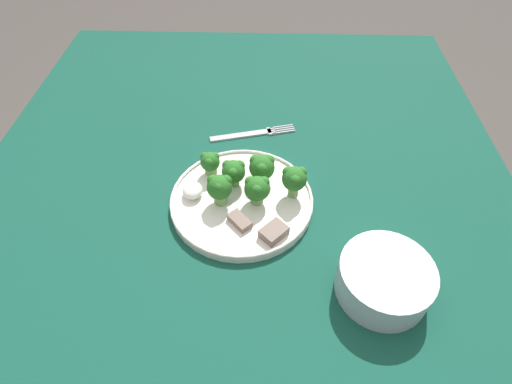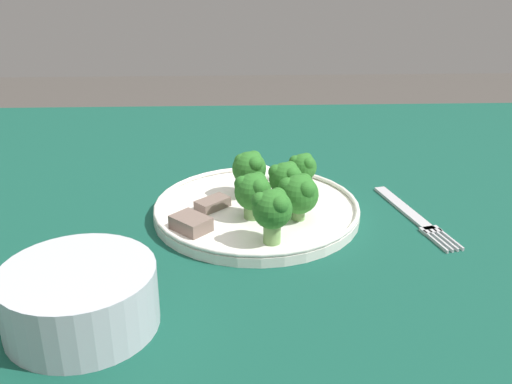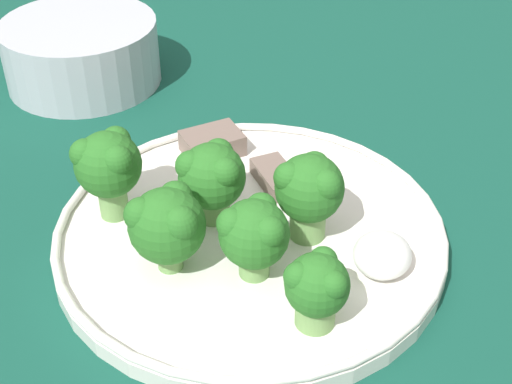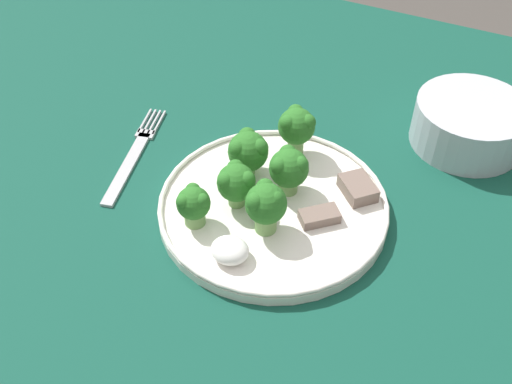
% 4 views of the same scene
% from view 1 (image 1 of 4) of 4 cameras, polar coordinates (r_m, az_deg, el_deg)
% --- Properties ---
extents(ground_plane, '(8.00, 8.00, 0.00)m').
position_cam_1_polar(ground_plane, '(1.36, -1.23, -22.31)').
color(ground_plane, '#4C4742').
extents(table, '(1.39, 1.06, 0.71)m').
position_cam_1_polar(table, '(0.79, -1.96, -6.39)').
color(table, '#114738').
rests_on(table, ground_plane).
extents(dinner_plate, '(0.26, 0.26, 0.02)m').
position_cam_1_polar(dinner_plate, '(0.73, -1.77, -1.15)').
color(dinner_plate, white).
rests_on(dinner_plate, table).
extents(fork, '(0.06, 0.19, 0.00)m').
position_cam_1_polar(fork, '(0.88, -0.56, 8.32)').
color(fork, '#B2B2B7').
rests_on(fork, table).
extents(cream_bowl, '(0.14, 0.14, 0.06)m').
position_cam_1_polar(cream_bowl, '(0.64, 17.82, -11.91)').
color(cream_bowl, '#B7BCC6').
rests_on(cream_bowl, table).
extents(broccoli_floret_near_rim_left, '(0.05, 0.04, 0.06)m').
position_cam_1_polar(broccoli_floret_near_rim_left, '(0.71, 5.50, 1.87)').
color(broccoli_floret_near_rim_left, '#709E56').
rests_on(broccoli_floret_near_rim_left, dinner_plate).
extents(broccoli_floret_center_left, '(0.05, 0.05, 0.06)m').
position_cam_1_polar(broccoli_floret_center_left, '(0.74, 0.85, 3.61)').
color(broccoli_floret_center_left, '#709E56').
rests_on(broccoli_floret_center_left, dinner_plate).
extents(broccoli_floret_back_left, '(0.04, 0.04, 0.05)m').
position_cam_1_polar(broccoli_floret_back_left, '(0.76, -6.58, 4.26)').
color(broccoli_floret_back_left, '#709E56').
rests_on(broccoli_floret_back_left, dinner_plate).
extents(broccoli_floret_front_left, '(0.05, 0.05, 0.06)m').
position_cam_1_polar(broccoli_floret_front_left, '(0.70, 0.16, 0.49)').
color(broccoli_floret_front_left, '#709E56').
rests_on(broccoli_floret_front_left, dinner_plate).
extents(broccoli_floret_center_back, '(0.04, 0.04, 0.05)m').
position_cam_1_polar(broccoli_floret_center_back, '(0.74, -3.23, 2.95)').
color(broccoli_floret_center_back, '#709E56').
rests_on(broccoli_floret_center_back, dinner_plate).
extents(broccoli_floret_mid_cluster, '(0.05, 0.04, 0.06)m').
position_cam_1_polar(broccoli_floret_mid_cluster, '(0.70, -5.24, 0.63)').
color(broccoli_floret_mid_cluster, '#709E56').
rests_on(broccoli_floret_mid_cluster, dinner_plate).
extents(meat_slice_front_slice, '(0.05, 0.05, 0.01)m').
position_cam_1_polar(meat_slice_front_slice, '(0.69, -2.03, -4.14)').
color(meat_slice_front_slice, '#756056').
rests_on(meat_slice_front_slice, dinner_plate).
extents(meat_slice_middle_slice, '(0.05, 0.05, 0.02)m').
position_cam_1_polar(meat_slice_middle_slice, '(0.67, 2.57, -5.73)').
color(meat_slice_middle_slice, '#756056').
rests_on(meat_slice_middle_slice, dinner_plate).
extents(sauce_dollop, '(0.04, 0.04, 0.02)m').
position_cam_1_polar(sauce_dollop, '(0.74, -9.05, 0.21)').
color(sauce_dollop, white).
rests_on(sauce_dollop, dinner_plate).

